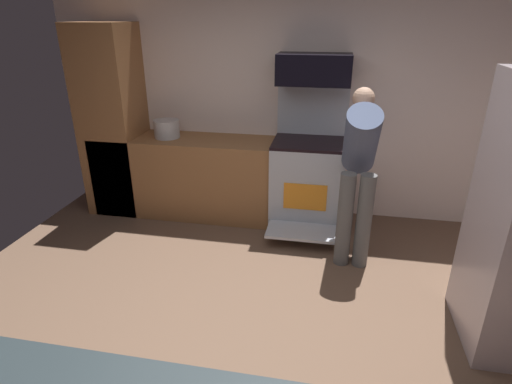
# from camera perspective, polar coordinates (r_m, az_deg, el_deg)

# --- Properties ---
(ground_plane) EXTENTS (5.20, 4.80, 0.02)m
(ground_plane) POSITION_cam_1_polar(r_m,az_deg,el_deg) (3.18, -2.46, -19.93)
(ground_plane) COLOR brown
(wall_back) EXTENTS (5.20, 0.12, 2.60)m
(wall_back) POSITION_cam_1_polar(r_m,az_deg,el_deg) (4.70, 3.86, 12.63)
(wall_back) COLOR silver
(wall_back) RESTS_ON ground
(lower_cabinet_run) EXTENTS (2.40, 0.60, 0.90)m
(lower_cabinet_run) POSITION_cam_1_polar(r_m,az_deg,el_deg) (4.79, -7.70, 2.09)
(lower_cabinet_run) COLOR #926139
(lower_cabinet_run) RESTS_ON ground
(cabinet_column) EXTENTS (0.60, 0.60, 2.10)m
(cabinet_column) POSITION_cam_1_polar(r_m,az_deg,el_deg) (5.02, -19.14, 9.17)
(cabinet_column) COLOR #926139
(cabinet_column) RESTS_ON ground
(oven_range) EXTENTS (0.76, 1.00, 1.51)m
(oven_range) POSITION_cam_1_polar(r_m,az_deg,el_deg) (4.54, 7.15, 1.67)
(oven_range) COLOR #B4BAC4
(oven_range) RESTS_ON ground
(microwave) EXTENTS (0.74, 0.38, 0.30)m
(microwave) POSITION_cam_1_polar(r_m,az_deg,el_deg) (4.35, 8.02, 16.44)
(microwave) COLOR black
(microwave) RESTS_ON oven_range
(person_cook) EXTENTS (0.31, 0.64, 1.57)m
(person_cook) POSITION_cam_1_polar(r_m,az_deg,el_deg) (3.79, 14.02, 3.59)
(person_cook) COLOR #5B5B5B
(person_cook) RESTS_ON ground
(stock_pot) EXTENTS (0.28, 0.28, 0.20)m
(stock_pot) POSITION_cam_1_polar(r_m,az_deg,el_deg) (4.75, -12.23, 8.53)
(stock_pot) COLOR #BBBABA
(stock_pot) RESTS_ON lower_cabinet_run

